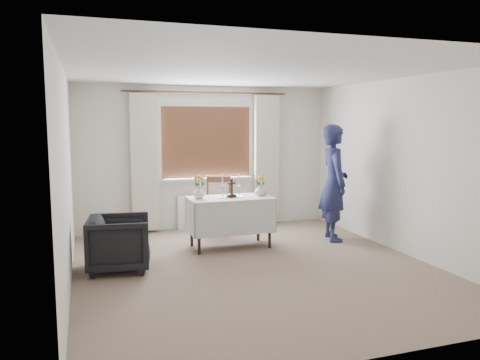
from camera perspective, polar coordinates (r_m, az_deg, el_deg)
name	(u,v)px	position (r m, az deg, el deg)	size (l,w,h in m)	color
ground	(255,268)	(6.17, 1.87, -10.62)	(5.00, 5.00, 0.00)	gray
altar_table	(230,222)	(7.04, -1.19, -5.18)	(1.24, 0.64, 0.76)	white
wooden_chair	(217,205)	(7.86, -2.82, -3.12)	(0.45, 0.45, 0.97)	brown
armchair	(119,243)	(6.18, -14.49, -7.45)	(0.75, 0.77, 0.70)	black
person	(334,183)	(7.55, 11.36, -0.33)	(0.67, 0.44, 1.84)	navy
radiator	(208,211)	(8.34, -3.91, -3.81)	(1.10, 0.10, 0.60)	silver
wooden_cross	(232,188)	(6.94, -1.02, -0.97)	(0.13, 0.09, 0.28)	black
candlestick_left	(223,185)	(6.91, -2.15, -0.65)	(0.11, 0.11, 0.37)	silver
candlestick_right	(239,185)	(6.98, -0.10, -0.66)	(0.10, 0.10, 0.35)	silver
flower_vase_left	(199,192)	(6.87, -5.00, -1.50)	(0.18, 0.18, 0.18)	silver
flower_vase_right	(260,190)	(7.09, 2.45, -1.28)	(0.16, 0.16, 0.17)	silver
wicker_basket	(260,192)	(7.25, 2.47, -1.50)	(0.17, 0.17, 0.07)	brown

